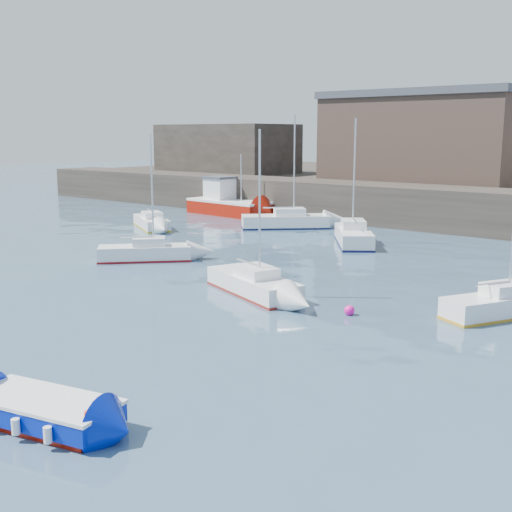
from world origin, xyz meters
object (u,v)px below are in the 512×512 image
Objects in this scene: sailboat_b at (254,283)px; sailboat_c at (500,304)px; buoy_far at (268,276)px; sailboat_h at (286,221)px; buoy_mid at (349,315)px; sailboat_a at (145,252)px; blue_dinghy at (44,410)px; sailboat_f at (353,235)px; fishing_boat at (227,203)px; sailboat_e at (152,222)px.

sailboat_c is at bearing 18.31° from sailboat_b.
buoy_far is (-1.75, 3.26, -0.46)m from sailboat_b.
sailboat_h reaches higher than sailboat_b.
buoy_mid is 7.59m from buoy_far.
buoy_mid is (14.29, -2.39, -0.46)m from sailboat_a.
blue_dinghy is at bearing -63.79° from sailboat_h.
sailboat_a is at bearing -176.86° from sailboat_c.
sailboat_a is 9.57m from sailboat_b.
sailboat_c is 16.57m from sailboat_f.
sailboat_a is at bearing 170.50° from buoy_mid.
buoy_far is at bearing -82.66° from sailboat_f.
fishing_boat is at bearing 133.58° from sailboat_b.
sailboat_a is 18.86m from sailboat_c.
buoy_far is (7.59, 1.15, -0.46)m from sailboat_a.
sailboat_h reaches higher than buoy_mid.
sailboat_f is (15.21, 3.17, 0.10)m from sailboat_e.
buoy_far is (8.82, -13.62, -0.54)m from sailboat_h.
fishing_boat is 20.45× the size of buoy_far.
sailboat_e reaches higher than fishing_boat.
blue_dinghy is 0.61× the size of sailboat_a.
sailboat_h is 23.15m from buoy_mid.
sailboat_f is (16.19, -6.41, -0.45)m from fishing_boat.
sailboat_c is at bearing 71.86° from blue_dinghy.
sailboat_c is 0.89× the size of sailboat_e.
sailboat_a is 0.93× the size of sailboat_b.
fishing_boat is at bearing 135.87° from buoy_far.
sailboat_f reaches higher than sailboat_b.
blue_dinghy reaches higher than buoy_far.
buoy_far is at bearing 8.64° from sailboat_a.
sailboat_b is 3.73m from buoy_far.
sailboat_f is at bearing 62.18° from sailboat_a.
sailboat_f is at bearing -21.87° from sailboat_h.
sailboat_e reaches higher than sailboat_a.
sailboat_b is at bearing -61.76° from buoy_far.
sailboat_c is 11.26m from buoy_far.
sailboat_e is 25.76m from buoy_mid.
sailboat_h is (8.74, -3.42, -0.47)m from fishing_boat.
sailboat_a reaches higher than buoy_far.
sailboat_e is (-8.99, 8.61, -0.02)m from sailboat_a.
fishing_boat is 20.75m from sailboat_a.
sailboat_e is at bearing -141.54° from sailboat_h.
buoy_mid is (-4.54, -3.42, -0.46)m from sailboat_c.
sailboat_e reaches higher than blue_dinghy.
sailboat_e is 17.11× the size of buoy_mid.
sailboat_b is 14.23m from sailboat_f.
sailboat_h is at bearing 158.13° from sailboat_f.
sailboat_f is at bearing 11.76° from sailboat_e.
buoy_far is (-6.71, 3.55, 0.00)m from buoy_mid.
sailboat_h is (7.75, 6.16, 0.09)m from sailboat_e.
sailboat_h reaches higher than sailboat_c.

